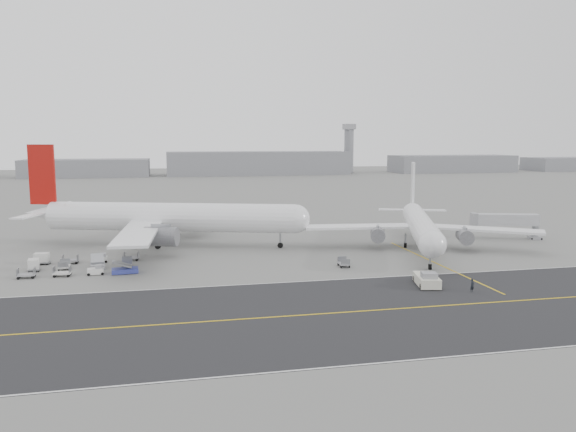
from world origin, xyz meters
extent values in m
plane|color=gray|center=(0.00, 0.00, 0.00)|extent=(700.00, 700.00, 0.00)
cube|color=#262729|center=(5.00, -18.00, 0.01)|extent=(220.00, 32.00, 0.02)
cube|color=gold|center=(5.00, -18.00, 0.03)|extent=(220.00, 0.30, 0.01)
cube|color=silver|center=(5.00, -2.20, 0.03)|extent=(220.00, 0.25, 0.01)
cube|color=silver|center=(5.00, -33.80, 0.03)|extent=(220.00, 0.25, 0.01)
cube|color=gold|center=(30.00, 5.00, 0.02)|extent=(0.30, 40.00, 0.01)
cylinder|color=gray|center=(100.00, 265.00, 14.00)|extent=(6.00, 6.00, 28.00)
cube|color=#95959A|center=(100.00, 265.00, 29.50)|extent=(7.00, 7.00, 3.50)
cylinder|color=white|center=(-14.13, 31.05, 5.82)|extent=(48.85, 20.64, 5.68)
sphere|color=white|center=(9.43, 23.43, 5.82)|extent=(5.56, 5.56, 5.56)
cone|color=white|center=(-38.83, 39.04, 6.24)|extent=(10.76, 7.83, 5.11)
cube|color=#AA100B|center=(-39.40, 39.23, 14.09)|extent=(5.32, 2.15, 12.08)
cube|color=white|center=(-41.22, 34.58, 6.38)|extent=(5.37, 9.45, 0.25)
cube|color=white|center=(-38.16, 44.06, 6.38)|extent=(5.37, 9.45, 0.25)
cube|color=white|center=(-19.87, 17.20, 5.11)|extent=(7.88, 27.52, 0.45)
cube|color=white|center=(-10.68, 45.64, 5.11)|extent=(19.49, 26.25, 0.45)
cylinder|color=gray|center=(-16.14, 20.91, 3.69)|extent=(6.83, 5.21, 3.52)
cylinder|color=gray|center=(-9.82, 40.44, 3.69)|extent=(6.83, 5.21, 3.52)
cylinder|color=black|center=(6.55, 24.36, 0.54)|extent=(1.17, 0.81, 1.07)
cylinder|color=black|center=(-16.90, 28.37, 0.54)|extent=(1.17, 0.81, 1.07)
cylinder|color=black|center=(-14.80, 34.85, 0.54)|extent=(1.17, 0.81, 1.07)
cylinder|color=gray|center=(6.55, 24.36, 2.03)|extent=(0.36, 0.36, 2.98)
cylinder|color=white|center=(32.71, 17.25, 4.62)|extent=(17.69, 38.44, 4.50)
sphere|color=white|center=(25.97, -1.20, 4.62)|extent=(4.41, 4.41, 4.41)
cone|color=white|center=(39.77, 36.60, 4.95)|extent=(6.43, 8.59, 4.05)
cube|color=white|center=(39.93, 37.05, 11.18)|extent=(1.95, 4.22, 9.58)
cube|color=white|center=(36.30, 38.63, 5.07)|extent=(7.49, 4.49, 0.25)
cube|color=white|center=(43.72, 35.92, 5.07)|extent=(7.49, 4.49, 0.25)
cube|color=white|center=(21.90, 22.22, 4.05)|extent=(21.94, 7.03, 0.45)
cube|color=white|center=(44.17, 14.09, 4.05)|extent=(20.54, 16.04, 0.45)
cylinder|color=gray|center=(24.73, 19.14, 2.93)|extent=(4.26, 5.46, 2.79)
cylinder|color=gray|center=(40.03, 13.56, 2.93)|extent=(4.26, 5.46, 2.79)
cylinder|color=black|center=(26.79, 1.05, 0.49)|extent=(0.80, 1.09, 0.98)
cylinder|color=black|center=(30.66, 19.53, 0.49)|extent=(0.80, 1.09, 0.98)
cylinder|color=black|center=(35.74, 17.68, 0.49)|extent=(0.80, 1.09, 0.98)
cylinder|color=gray|center=(26.79, 1.05, 1.67)|extent=(0.36, 0.36, 2.36)
cube|color=silver|center=(21.70, -8.22, 0.82)|extent=(4.14, 6.44, 1.34)
cube|color=#95959A|center=(21.40, -9.53, 1.82)|extent=(2.49, 2.34, 0.86)
cylinder|color=gray|center=(22.52, -4.67, 0.48)|extent=(0.71, 2.46, 0.15)
cylinder|color=black|center=(19.96, -10.18, 0.43)|extent=(0.57, 0.93, 0.86)
cylinder|color=black|center=(22.39, -10.75, 0.43)|extent=(0.57, 0.93, 0.86)
cylinder|color=black|center=(21.00, -5.70, 0.43)|extent=(0.57, 0.93, 0.86)
cylinder|color=black|center=(23.43, -6.26, 0.43)|extent=(0.57, 0.93, 0.86)
cylinder|color=gray|center=(61.57, 22.48, 1.82)|extent=(1.45, 1.45, 3.63)
cube|color=#95959A|center=(61.57, 22.48, 0.32)|extent=(2.93, 2.93, 0.64)
cube|color=#B4B5B9|center=(55.47, 24.27, 4.18)|extent=(13.79, 6.27, 2.36)
cube|color=#95959A|center=(49.19, 26.10, 4.18)|extent=(1.86, 3.10, 2.72)
cylinder|color=black|center=(62.81, 23.16, 0.27)|extent=(0.41, 0.60, 0.54)
imported|color=black|center=(26.28, -12.86, 0.95)|extent=(0.82, 0.70, 1.90)
camera|label=1|loc=(-14.71, -81.58, 20.96)|focal=35.00mm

